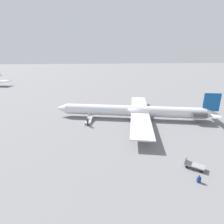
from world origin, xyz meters
TOP-DOWN VIEW (x-y plane):
  - ground_plane at (0.00, 0.00)m, footprint 600.00×600.00m
  - airplane_main at (-0.88, 0.27)m, footprint 33.90×26.78m
  - boarding_stairs at (9.49, 0.95)m, footprint 2.13×4.13m
  - passenger at (9.73, 2.47)m, footprint 0.42×0.57m
  - luggage_cart at (-2.18, 18.19)m, footprint 2.35×2.31m
  - suitcase at (-1.22, 20.55)m, footprint 0.38×0.26m

SIDE VIEW (x-z plane):
  - ground_plane at x=0.00m, z-range 0.00..0.00m
  - suitcase at x=-1.22m, z-range -0.11..0.77m
  - boarding_stairs at x=9.49m, z-range -0.42..1.13m
  - luggage_cart at x=-2.18m, z-range -0.15..1.07m
  - passenger at x=9.73m, z-range 0.13..1.87m
  - airplane_main at x=-0.88m, z-range -1.21..4.76m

